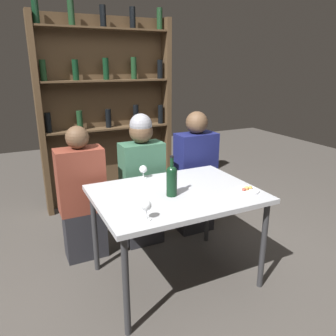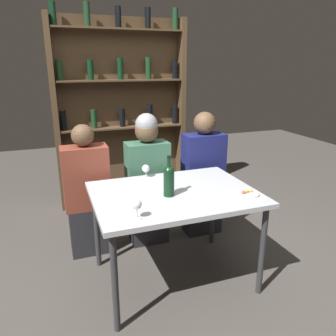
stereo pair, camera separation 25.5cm
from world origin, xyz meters
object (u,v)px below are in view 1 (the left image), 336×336
seated_person_left (82,198)px  food_plate_0 (247,190)px  seated_person_center (142,182)px  wine_glass_0 (143,170)px  seated_person_right (195,176)px  wine_glass_1 (146,206)px  wine_bottle (172,179)px

seated_person_left → food_plate_0: bearing=-39.4°
seated_person_left → seated_person_center: 0.57m
food_plate_0 → seated_person_left: 1.40m
wine_glass_0 → seated_person_left: size_ratio=0.09×
food_plate_0 → seated_person_center: size_ratio=0.14×
wine_glass_0 → seated_person_right: size_ratio=0.09×
seated_person_center → seated_person_right: bearing=0.0°
seated_person_center → wine_glass_1: bearing=-110.1°
wine_glass_1 → seated_person_right: bearing=46.3°
wine_bottle → seated_person_left: bearing=126.4°
wine_glass_1 → food_plate_0: wine_glass_1 is taller
wine_glass_1 → food_plate_0: (0.87, 0.10, -0.08)m
wine_glass_0 → food_plate_0: bearing=-46.5°
wine_glass_0 → seated_person_left: seated_person_left is taller
wine_glass_0 → wine_glass_1: (-0.27, -0.73, 0.01)m
seated_person_left → seated_person_right: bearing=0.0°
wine_bottle → seated_person_left: size_ratio=0.25×
wine_glass_1 → wine_bottle: bearing=41.6°
wine_glass_1 → seated_person_center: size_ratio=0.10×
seated_person_left → seated_person_center: seated_person_center is taller
food_plate_0 → seated_person_left: seated_person_left is taller
wine_bottle → seated_person_center: bearing=86.4°
wine_bottle → seated_person_center: seated_person_center is taller
wine_bottle → seated_person_right: (0.62, 0.71, -0.29)m
seated_person_left → seated_person_right: 1.15m
seated_person_right → wine_bottle: bearing=-131.5°
wine_bottle → wine_glass_0: 0.46m
wine_bottle → wine_glass_0: size_ratio=2.71×
wine_glass_1 → food_plate_0: 0.88m
seated_person_right → seated_person_center: bearing=180.0°
food_plate_0 → seated_person_right: (0.07, 0.88, -0.18)m
wine_glass_1 → seated_person_left: seated_person_left is taller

